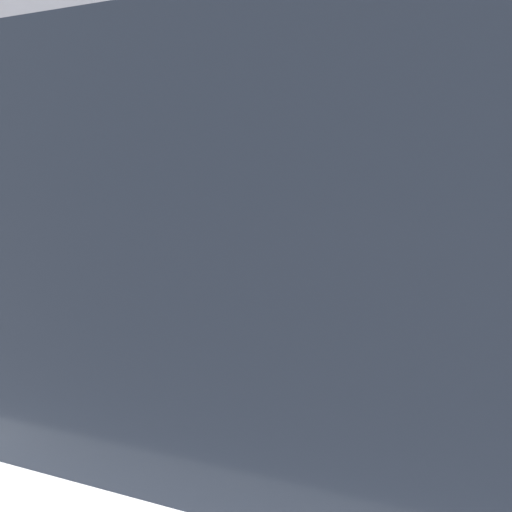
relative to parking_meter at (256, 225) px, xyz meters
name	(u,v)px	position (x,y,z in m)	size (l,w,h in m)	color
sidewalk	(237,357)	(-0.60, 1.20, -1.26)	(24.00, 2.80, 0.15)	#9E9B96
building_facade	(299,37)	(-0.60, 3.12, 1.87)	(24.00, 0.30, 6.41)	gray
parking_meter	(256,225)	(0.00, 0.00, 0.00)	(0.22, 0.15, 1.62)	slate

